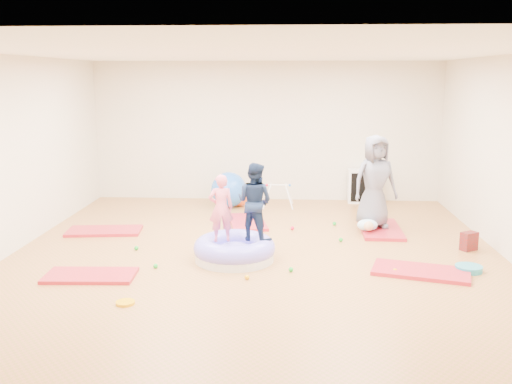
{
  "coord_description": "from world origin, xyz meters",
  "views": [
    {
      "loc": [
        0.45,
        -7.55,
        2.5
      ],
      "look_at": [
        0.0,
        0.3,
        0.9
      ],
      "focal_mm": 40.0,
      "sensor_mm": 36.0,
      "label": 1
    }
  ],
  "objects": [
    {
      "name": "child_navy",
      "position": [
        -0.01,
        0.04,
        0.87
      ],
      "size": [
        0.65,
        0.6,
        1.08
      ],
      "primitive_type": "imported",
      "rotation": [
        0.0,
        0.0,
        2.67
      ],
      "color": "#13203D",
      "rests_on": "inflatable_cushion"
    },
    {
      "name": "backpack",
      "position": [
        3.1,
        0.62,
        0.14
      ],
      "size": [
        0.28,
        0.25,
        0.27
      ],
      "primitive_type": "cube",
      "rotation": [
        0.0,
        0.0,
        0.55
      ],
      "color": "maroon",
      "rests_on": "ground"
    },
    {
      "name": "room",
      "position": [
        0.0,
        0.0,
        1.4
      ],
      "size": [
        7.01,
        8.01,
        2.81
      ],
      "color": "#B06A3E",
      "rests_on": "ground"
    },
    {
      "name": "gym_mat_mid_left",
      "position": [
        -2.54,
        1.28,
        0.02
      ],
      "size": [
        1.23,
        0.72,
        0.05
      ],
      "primitive_type": "cube",
      "rotation": [
        0.0,
        0.0,
        0.11
      ],
      "color": "#B41D12",
      "rests_on": "ground"
    },
    {
      "name": "gym_mat_rear_right",
      "position": [
        1.98,
        1.63,
        0.03
      ],
      "size": [
        0.67,
        1.3,
        0.05
      ],
      "primitive_type": "cube",
      "rotation": [
        0.0,
        0.0,
        1.55
      ],
      "color": "#B41D12",
      "rests_on": "ground"
    },
    {
      "name": "gym_mat_right",
      "position": [
        2.18,
        -0.43,
        0.03
      ],
      "size": [
        1.33,
        0.92,
        0.05
      ],
      "primitive_type": "cube",
      "rotation": [
        0.0,
        0.0,
        -0.28
      ],
      "color": "#B41D12",
      "rests_on": "ground"
    },
    {
      "name": "exercise_ball_orange",
      "position": [
        -0.5,
        3.33,
        0.22
      ],
      "size": [
        0.44,
        0.44,
        0.44
      ],
      "primitive_type": "sphere",
      "color": "#EB5522",
      "rests_on": "ground"
    },
    {
      "name": "child_pink",
      "position": [
        -0.46,
        -0.05,
        0.79
      ],
      "size": [
        0.38,
        0.29,
        0.93
      ],
      "primitive_type": "imported",
      "rotation": [
        0.0,
        0.0,
        3.37
      ],
      "color": "#F0657C",
      "rests_on": "inflatable_cushion"
    },
    {
      "name": "infant",
      "position": [
        1.74,
        1.4,
        0.15
      ],
      "size": [
        0.33,
        0.33,
        0.19
      ],
      "color": "#B9E4F9",
      "rests_on": "gym_mat_rear_right"
    },
    {
      "name": "yellow_toy",
      "position": [
        -1.35,
        -1.65,
        0.02
      ],
      "size": [
        0.21,
        0.21,
        0.03
      ],
      "primitive_type": "cylinder",
      "color": "#EDA804",
      "rests_on": "ground"
    },
    {
      "name": "adult_caregiver",
      "position": [
        1.87,
        1.69,
        0.81
      ],
      "size": [
        0.85,
        0.68,
        1.52
      ],
      "primitive_type": "imported",
      "rotation": [
        0.0,
        0.0,
        0.3
      ],
      "color": "slate",
      "rests_on": "gym_mat_rear_right"
    },
    {
      "name": "inflatable_cushion",
      "position": [
        -0.28,
        -0.02,
        0.14
      ],
      "size": [
        1.13,
        1.13,
        0.36
      ],
      "rotation": [
        0.0,
        0.0,
        0.08
      ],
      "color": "silver",
      "rests_on": "ground"
    },
    {
      "name": "gym_mat_center_back",
      "position": [
        -0.24,
        1.99,
        0.02
      ],
      "size": [
        0.78,
        1.25,
        0.05
      ],
      "primitive_type": "cube",
      "rotation": [
        0.0,
        0.0,
        1.76
      ],
      "color": "#B41D12",
      "rests_on": "ground"
    },
    {
      "name": "ball_pit_balls",
      "position": [
        0.29,
        0.34,
        0.03
      ],
      "size": [
        3.67,
        2.8,
        0.06
      ],
      "color": "#EDA804",
      "rests_on": "ground"
    },
    {
      "name": "cube_shelf",
      "position": [
        1.99,
        3.79,
        0.33
      ],
      "size": [
        0.67,
        0.33,
        0.67
      ],
      "color": "white",
      "rests_on": "ground"
    },
    {
      "name": "exercise_ball_blue",
      "position": [
        -0.7,
        3.23,
        0.34
      ],
      "size": [
        0.69,
        0.69,
        0.69
      ],
      "primitive_type": "sphere",
      "color": "blue",
      "rests_on": "ground"
    },
    {
      "name": "balance_disc",
      "position": [
        2.82,
        -0.32,
        0.04
      ],
      "size": [
        0.35,
        0.35,
        0.08
      ],
      "primitive_type": "cylinder",
      "color": "teal",
      "rests_on": "ground"
    },
    {
      "name": "infant_play_gym",
      "position": [
        0.26,
        3.25,
        0.3
      ],
      "size": [
        0.59,
        0.56,
        0.46
      ],
      "rotation": [
        0.0,
        0.0,
        -0.07
      ],
      "color": "white",
      "rests_on": "ground"
    },
    {
      "name": "gym_mat_front_left",
      "position": [
        -2.04,
        -0.82,
        0.02
      ],
      "size": [
        1.15,
        0.61,
        0.05
      ],
      "primitive_type": "cube",
      "rotation": [
        0.0,
        0.0,
        0.05
      ],
      "color": "#B41D12",
      "rests_on": "ground"
    }
  ]
}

